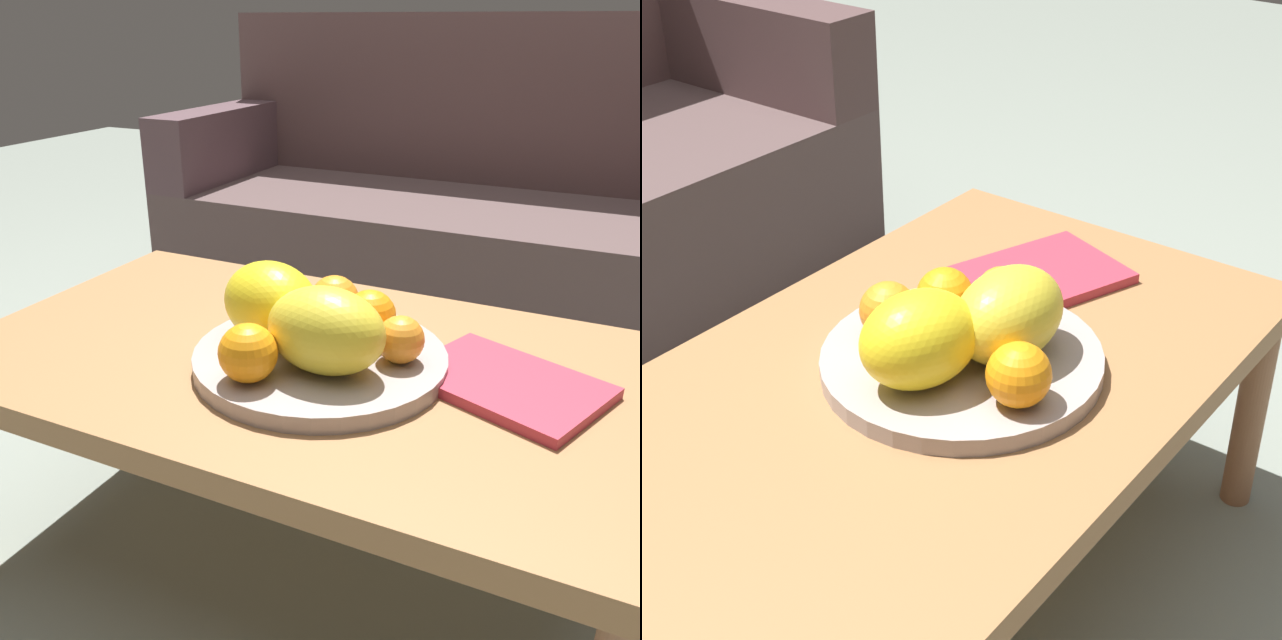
# 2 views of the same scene
# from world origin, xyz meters

# --- Properties ---
(ground_plane) EXTENTS (8.00, 8.00, 0.00)m
(ground_plane) POSITION_xyz_m (0.00, 0.00, 0.00)
(ground_plane) COLOR gray
(coffee_table) EXTENTS (1.06, 0.63, 0.41)m
(coffee_table) POSITION_xyz_m (0.00, 0.00, 0.36)
(coffee_table) COLOR #9B6A40
(coffee_table) RESTS_ON ground_plane
(couch) EXTENTS (1.70, 0.70, 0.90)m
(couch) POSITION_xyz_m (-0.07, 1.17, 0.30)
(couch) COLOR #53403F
(couch) RESTS_ON ground_plane
(fruit_bowl) EXTENTS (0.37, 0.37, 0.03)m
(fruit_bowl) POSITION_xyz_m (0.04, -0.03, 0.42)
(fruit_bowl) COLOR #A49693
(fruit_bowl) RESTS_ON coffee_table
(melon_large_front) EXTENTS (0.18, 0.13, 0.12)m
(melon_large_front) POSITION_xyz_m (0.07, -0.08, 0.49)
(melon_large_front) COLOR yellow
(melon_large_front) RESTS_ON fruit_bowl
(melon_smaller_beside) EXTENTS (0.19, 0.16, 0.12)m
(melon_smaller_beside) POSITION_xyz_m (-0.04, -0.02, 0.49)
(melon_smaller_beside) COLOR yellow
(melon_smaller_beside) RESTS_ON fruit_bowl
(orange_front) EXTENTS (0.08, 0.08, 0.08)m
(orange_front) POSITION_xyz_m (0.09, 0.04, 0.47)
(orange_front) COLOR orange
(orange_front) RESTS_ON fruit_bowl
(orange_left) EXTENTS (0.08, 0.08, 0.08)m
(orange_left) POSITION_xyz_m (0.02, 0.08, 0.47)
(orange_left) COLOR orange
(orange_left) RESTS_ON fruit_bowl
(orange_right) EXTENTS (0.07, 0.07, 0.07)m
(orange_right) POSITION_xyz_m (0.16, -0.01, 0.47)
(orange_right) COLOR orange
(orange_right) RESTS_ON fruit_bowl
(orange_back) EXTENTS (0.08, 0.08, 0.08)m
(orange_back) POSITION_xyz_m (-0.01, -0.15, 0.47)
(orange_back) COLOR orange
(orange_back) RESTS_ON fruit_bowl
(banana_bunch) EXTENTS (0.16, 0.16, 0.06)m
(banana_bunch) POSITION_xyz_m (0.02, 0.02, 0.46)
(banana_bunch) COLOR gold
(banana_bunch) RESTS_ON fruit_bowl
(magazine) EXTENTS (0.30, 0.26, 0.02)m
(magazine) POSITION_xyz_m (0.31, 0.03, 0.42)
(magazine) COLOR #B83246
(magazine) RESTS_ON coffee_table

